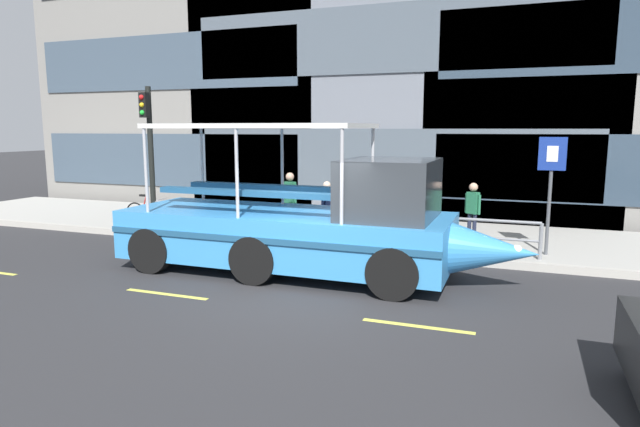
# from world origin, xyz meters

# --- Properties ---
(ground_plane) EXTENTS (120.00, 120.00, 0.00)m
(ground_plane) POSITION_xyz_m (0.00, 0.00, 0.00)
(ground_plane) COLOR #2B2B2D
(sidewalk) EXTENTS (32.00, 4.80, 0.18)m
(sidewalk) POSITION_xyz_m (0.00, 5.60, 0.09)
(sidewalk) COLOR #A8A59E
(sidewalk) RESTS_ON ground_plane
(curb_edge) EXTENTS (32.00, 0.18, 0.18)m
(curb_edge) POSITION_xyz_m (0.00, 3.11, 0.09)
(curb_edge) COLOR #B2ADA3
(curb_edge) RESTS_ON ground_plane
(lane_centreline) EXTENTS (25.80, 0.12, 0.01)m
(lane_centreline) POSITION_xyz_m (-0.00, -1.23, 0.00)
(lane_centreline) COLOR #DBD64C
(lane_centreline) RESTS_ON ground_plane
(curb_guardrail) EXTENTS (10.53, 0.09, 0.87)m
(curb_guardrail) POSITION_xyz_m (-0.91, 3.45, 0.77)
(curb_guardrail) COLOR gray
(curb_guardrail) RESTS_ON sidewalk
(traffic_light_pole) EXTENTS (0.24, 0.46, 4.17)m
(traffic_light_pole) POSITION_xyz_m (-6.60, 3.86, 2.70)
(traffic_light_pole) COLOR black
(traffic_light_pole) RESTS_ON sidewalk
(parking_sign) EXTENTS (0.60, 0.12, 2.75)m
(parking_sign) POSITION_xyz_m (4.46, 4.02, 2.05)
(parking_sign) COLOR #4C4F54
(parking_sign) RESTS_ON sidewalk
(leaned_bicycle) EXTENTS (1.74, 0.46, 0.96)m
(leaned_bicycle) POSITION_xyz_m (-6.73, 3.87, 0.56)
(leaned_bicycle) COLOR black
(leaned_bicycle) RESTS_ON sidewalk
(duck_tour_boat) EXTENTS (8.97, 2.56, 3.23)m
(duck_tour_boat) POSITION_xyz_m (-0.44, 1.12, 1.06)
(duck_tour_boat) COLOR #388CD1
(duck_tour_boat) RESTS_ON ground_plane
(pedestrian_near_bow) EXTENTS (0.40, 0.30, 1.58)m
(pedestrian_near_bow) POSITION_xyz_m (2.69, 4.70, 1.13)
(pedestrian_near_bow) COLOR #1E2338
(pedestrian_near_bow) RESTS_ON sidewalk
(pedestrian_mid_left) EXTENTS (0.24, 0.43, 1.53)m
(pedestrian_mid_left) POSITION_xyz_m (-1.12, 4.23, 1.10)
(pedestrian_mid_left) COLOR #47423D
(pedestrian_mid_left) RESTS_ON sidewalk
(pedestrian_mid_right) EXTENTS (0.47, 0.29, 1.72)m
(pedestrian_mid_right) POSITION_xyz_m (-2.31, 4.45, 1.22)
(pedestrian_mid_right) COLOR black
(pedestrian_mid_right) RESTS_ON sidewalk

